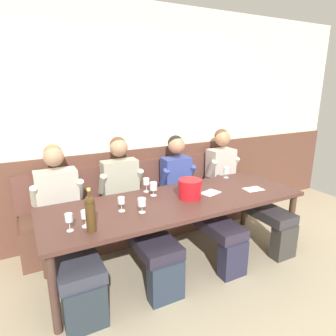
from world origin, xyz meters
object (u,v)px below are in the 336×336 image
Objects in this scene: wine_glass_center_front at (226,170)px; person_right_seat at (237,182)px; wine_glass_near_bucket at (153,187)px; wine_bottle_green_tall at (90,212)px; wine_glass_mid_right at (121,201)px; wine_glass_by_bottle at (146,182)px; person_center_left_seat at (64,218)px; wine_glass_center_rear at (85,215)px; person_left_seat at (191,193)px; ice_bucket at (190,189)px; person_center_right_seat at (133,205)px; wine_glass_mid_left at (69,219)px; wall_bench at (148,213)px; wine_glass_left_end at (142,203)px; dining_table at (177,206)px.

person_right_seat is at bearing 3.42° from wine_glass_center_front.
wine_glass_near_bucket reaches higher than wine_glass_center_front.
wine_bottle_green_tall is 0.43m from wine_glass_mid_right.
wine_glass_by_bottle is at bearing 180.00° from wine_glass_center_front.
person_center_left_seat is 9.60× the size of wine_glass_center_rear.
wine_bottle_green_tall is (-1.33, -0.62, 0.28)m from person_left_seat.
ice_bucket reaches higher than wine_glass_mid_right.
wine_glass_mid_left is (-0.73, -0.52, 0.23)m from person_center_right_seat.
ice_bucket is 1.76× the size of wine_glass_mid_right.
person_center_left_seat is at bearing 171.62° from wine_glass_near_bucket.
wine_glass_near_bucket is at bearing 23.49° from wine_glass_mid_left.
person_right_seat is at bearing -18.60° from wall_bench.
wine_glass_mid_right is at bearing -138.05° from wine_glass_by_bottle.
wine_glass_left_end is at bearing 4.72° from wine_glass_center_rear.
person_left_seat is 9.99× the size of wine_glass_center_front.
person_center_left_seat is at bearing -159.64° from wall_bench.
wine_glass_left_end is 0.65m from wine_glass_mid_left.
person_right_seat is at bearing 14.62° from wine_glass_center_rear.
wine_glass_left_end is (-0.44, -0.12, 0.16)m from dining_table.
wine_glass_left_end is at bearing -160.28° from wine_glass_center_front.
wine_glass_mid_right is at bearing -37.35° from person_center_left_seat.
person_left_seat is 5.70× the size of ice_bucket.
wall_bench is 2.18× the size of person_right_seat.
person_center_right_seat reaches higher than wine_glass_center_rear.
ice_bucket is 1.11m from wine_glass_center_rear.
ice_bucket reaches higher than wine_glass_mid_left.
wine_glass_mid_left is (-1.23, -0.17, 0.01)m from ice_bucket.
wine_bottle_green_tall is at bearing -132.70° from wall_bench.
person_center_left_seat is 1.00× the size of person_right_seat.
person_center_right_seat is at bearing 136.88° from dining_table.
ice_bucket is 1.65× the size of wine_glass_near_bucket.
wine_glass_center_rear is at bearing 103.88° from wine_bottle_green_tall.
person_center_left_seat reaches higher than wine_glass_center_front.
person_left_seat is 8.84× the size of wine_glass_by_bottle.
wall_bench is 12.45× the size of ice_bucket.
person_left_seat is (0.39, 0.35, -0.05)m from dining_table.
person_left_seat is 0.98m from wine_glass_left_end.
person_center_left_seat reaches higher than wine_glass_center_rear.
wine_glass_center_front is (1.27, 0.03, 0.21)m from person_center_right_seat.
wine_bottle_green_tall is (0.13, -0.62, 0.28)m from person_center_left_seat.
person_right_seat is 2.28m from wine_glass_mid_left.
wine_glass_near_bucket is at bearing -30.73° from person_center_right_seat.
wine_glass_mid_left is at bearing -170.52° from dining_table.
wine_bottle_green_tall is at bearing -164.23° from dining_table.
dining_table is 18.84× the size of wine_glass_center_rear.
wine_glass_center_rear is (-0.02, 0.10, -0.06)m from wine_bottle_green_tall.
ice_bucket is at bearing -36.73° from wine_glass_near_bucket.
ice_bucket reaches higher than dining_table.
person_right_seat is 1.30m from wine_glass_near_bucket.
ice_bucket reaches higher than wine_glass_center_front.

